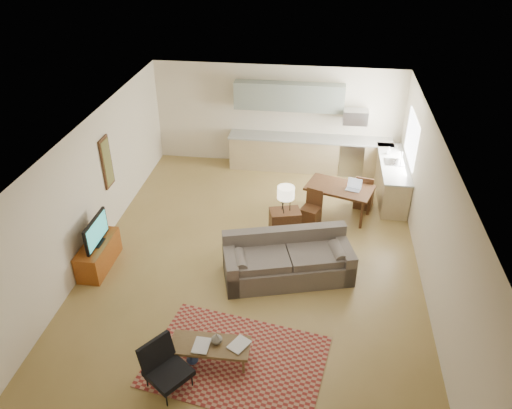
# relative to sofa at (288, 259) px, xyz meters

# --- Properties ---
(room) EXTENTS (9.00, 9.00, 9.00)m
(room) POSITION_rel_sofa_xyz_m (-0.70, 0.40, 0.91)
(room) COLOR olive
(room) RESTS_ON ground
(kitchen_counter_back) EXTENTS (4.26, 0.64, 0.92)m
(kitchen_counter_back) POSITION_rel_sofa_xyz_m (0.20, 4.58, 0.02)
(kitchen_counter_back) COLOR tan
(kitchen_counter_back) RESTS_ON ground
(kitchen_counter_right) EXTENTS (0.64, 2.26, 0.92)m
(kitchen_counter_right) POSITION_rel_sofa_xyz_m (2.23, 3.40, 0.02)
(kitchen_counter_right) COLOR tan
(kitchen_counter_right) RESTS_ON ground
(kitchen_range) EXTENTS (0.62, 0.62, 0.90)m
(kitchen_range) POSITION_rel_sofa_xyz_m (1.30, 4.58, 0.01)
(kitchen_range) COLOR #A5A8AD
(kitchen_range) RESTS_ON ground
(kitchen_microwave) EXTENTS (0.62, 0.40, 0.35)m
(kitchen_microwave) POSITION_rel_sofa_xyz_m (1.30, 4.60, 1.11)
(kitchen_microwave) COLOR #A5A8AD
(kitchen_microwave) RESTS_ON room
(upper_cabinets) EXTENTS (2.80, 0.34, 0.70)m
(upper_cabinets) POSITION_rel_sofa_xyz_m (-0.40, 4.73, 1.51)
(upper_cabinets) COLOR gray
(upper_cabinets) RESTS_ON room
(window_right) EXTENTS (0.02, 1.40, 1.05)m
(window_right) POSITION_rel_sofa_xyz_m (2.53, 3.40, 1.11)
(window_right) COLOR white
(window_right) RESTS_ON room
(wall_art_left) EXTENTS (0.06, 0.42, 1.10)m
(wall_art_left) POSITION_rel_sofa_xyz_m (-3.91, 1.30, 1.11)
(wall_art_left) COLOR olive
(wall_art_left) RESTS_ON room
(triptych) EXTENTS (1.70, 0.04, 0.50)m
(triptych) POSITION_rel_sofa_xyz_m (-0.80, 4.87, 1.31)
(triptych) COLOR #FFF6C9
(triptych) RESTS_ON room
(rug) EXTENTS (2.98, 2.30, 0.02)m
(rug) POSITION_rel_sofa_xyz_m (-0.62, -2.18, -0.43)
(rug) COLOR maroon
(rug) RESTS_ON floor
(sofa) EXTENTS (2.71, 1.73, 0.87)m
(sofa) POSITION_rel_sofa_xyz_m (0.00, 0.00, 0.00)
(sofa) COLOR #584F47
(sofa) RESTS_ON floor
(coffee_table) EXTENTS (1.25, 0.52, 0.37)m
(coffee_table) POSITION_rel_sofa_xyz_m (-1.02, -2.22, -0.25)
(coffee_table) COLOR brown
(coffee_table) RESTS_ON floor
(book_a) EXTENTS (0.27, 0.35, 0.03)m
(book_a) POSITION_rel_sofa_xyz_m (-1.27, -2.28, -0.05)
(book_a) COLOR maroon
(book_a) RESTS_ON coffee_table
(book_b) EXTENTS (0.54, 0.55, 0.03)m
(book_b) POSITION_rel_sofa_xyz_m (-0.68, -2.12, -0.05)
(book_b) COLOR navy
(book_b) RESTS_ON coffee_table
(vase) EXTENTS (0.24, 0.24, 0.18)m
(vase) POSITION_rel_sofa_xyz_m (-0.93, -2.17, 0.02)
(vase) COLOR black
(vase) RESTS_ON coffee_table
(armchair) EXTENTS (0.92, 0.92, 0.75)m
(armchair) POSITION_rel_sofa_xyz_m (-1.52, -2.78, -0.06)
(armchair) COLOR black
(armchair) RESTS_ON floor
(tv_credenza) EXTENTS (0.46, 1.20, 0.55)m
(tv_credenza) POSITION_rel_sofa_xyz_m (-3.70, -0.17, -0.16)
(tv_credenza) COLOR brown
(tv_credenza) RESTS_ON floor
(tv) EXTENTS (0.09, 0.92, 0.55)m
(tv) POSITION_rel_sofa_xyz_m (-3.66, -0.17, 0.40)
(tv) COLOR black
(tv) RESTS_ON tv_credenza
(console_table) EXTENTS (0.71, 0.57, 0.73)m
(console_table) POSITION_rel_sofa_xyz_m (-0.16, 1.22, -0.07)
(console_table) COLOR #392010
(console_table) RESTS_ON floor
(table_lamp) EXTENTS (0.46, 0.46, 0.58)m
(table_lamp) POSITION_rel_sofa_xyz_m (-0.16, 1.22, 0.58)
(table_lamp) COLOR beige
(table_lamp) RESTS_ON console_table
(dining_table) EXTENTS (1.63, 1.24, 0.73)m
(dining_table) POSITION_rel_sofa_xyz_m (0.96, 2.38, -0.07)
(dining_table) COLOR #392010
(dining_table) RESTS_ON floor
(dining_chair_near) EXTENTS (0.51, 0.52, 0.81)m
(dining_chair_near) POSITION_rel_sofa_xyz_m (0.35, 1.92, -0.03)
(dining_chair_near) COLOR #392010
(dining_chair_near) RESTS_ON floor
(dining_chair_far) EXTENTS (0.50, 0.51, 0.85)m
(dining_chair_far) POSITION_rel_sofa_xyz_m (1.57, 2.84, -0.01)
(dining_chair_far) COLOR #392010
(dining_chair_far) RESTS_ON floor
(laptop) EXTENTS (0.36, 0.31, 0.23)m
(laptop) POSITION_rel_sofa_xyz_m (1.25, 2.28, 0.41)
(laptop) COLOR #A5A8AD
(laptop) RESTS_ON dining_table
(soap_bottle) EXTENTS (0.10, 0.10, 0.19)m
(soap_bottle) POSITION_rel_sofa_xyz_m (2.13, 3.84, 0.58)
(soap_bottle) COLOR #FFF6C9
(soap_bottle) RESTS_ON kitchen_counter_right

